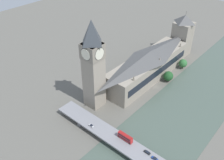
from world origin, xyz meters
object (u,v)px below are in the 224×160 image
object	(u,v)px
clock_tower	(93,63)
car_southbound_mid	(147,152)
parliament_hall	(148,65)
double_decker_bus_lead	(125,137)
car_southbound_lead	(155,158)
road_bridge	(140,155)
car_northbound_lead	(91,126)
victoria_tower	(182,35)

from	to	relation	value
clock_tower	car_southbound_mid	xyz separation A→B (m)	(-64.82, 18.02, -33.85)
parliament_hall	car_southbound_mid	bearing A→B (deg)	123.92
parliament_hall	double_decker_bus_lead	size ratio (longest dim) A/B	8.93
clock_tower	car_southbound_lead	bearing A→B (deg)	165.09
clock_tower	road_bridge	distance (m)	74.17
parliament_hall	car_northbound_lead	distance (m)	87.61
car_southbound_lead	parliament_hall	bearing A→B (deg)	-53.37
clock_tower	car_northbound_lead	distance (m)	46.52
car_southbound_lead	car_southbound_mid	size ratio (longest dim) A/B	0.97
road_bridge	car_southbound_lead	distance (m)	10.20
car_southbound_mid	car_northbound_lead	bearing A→B (deg)	8.56
double_decker_bus_lead	car_northbound_lead	bearing A→B (deg)	12.89
victoria_tower	car_southbound_mid	distance (m)	155.09
parliament_hall	road_bridge	bearing A→B (deg)	121.14
parliament_hall	car_northbound_lead	world-z (taller)	parliament_hall
parliament_hall	victoria_tower	bearing A→B (deg)	-89.95
car_southbound_lead	car_southbound_mid	distance (m)	6.45
car_northbound_lead	car_southbound_lead	bearing A→B (deg)	-173.54
parliament_hall	car_southbound_mid	distance (m)	96.79
double_decker_bus_lead	car_northbound_lead	xyz separation A→B (m)	(26.66, 6.10, -1.99)
clock_tower	double_decker_bus_lead	world-z (taller)	clock_tower
double_decker_bus_lead	car_southbound_mid	world-z (taller)	double_decker_bus_lead
car_northbound_lead	victoria_tower	bearing A→B (deg)	-86.47
road_bridge	car_southbound_lead	size ratio (longest dim) A/B	33.58
road_bridge	victoria_tower	bearing A→B (deg)	-71.15
clock_tower	car_southbound_mid	bearing A→B (deg)	164.47
double_decker_bus_lead	car_southbound_mid	size ratio (longest dim) A/B	2.53
road_bridge	car_northbound_lead	world-z (taller)	car_northbound_lead
road_bridge	car_northbound_lead	distance (m)	41.36
car_northbound_lead	car_southbound_lead	world-z (taller)	car_northbound_lead
double_decker_bus_lead	car_southbound_mid	distance (m)	18.02
parliament_hall	car_southbound_lead	bearing A→B (deg)	126.63
parliament_hall	victoria_tower	world-z (taller)	victoria_tower
road_bridge	car_southbound_mid	size ratio (longest dim) A/B	32.72
road_bridge	car_southbound_lead	bearing A→B (deg)	-165.14
parliament_hall	road_bridge	distance (m)	98.11
clock_tower	car_northbound_lead	xyz separation A→B (m)	(-20.27, 24.72, -33.79)
parliament_hall	double_decker_bus_lead	xyz separation A→B (m)	(-35.93, 80.63, -6.18)
parliament_hall	road_bridge	size ratio (longest dim) A/B	0.69
parliament_hall	victoria_tower	distance (m)	65.00
victoria_tower	car_southbound_lead	world-z (taller)	victoria_tower
victoria_tower	double_decker_bus_lead	size ratio (longest dim) A/B	4.28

